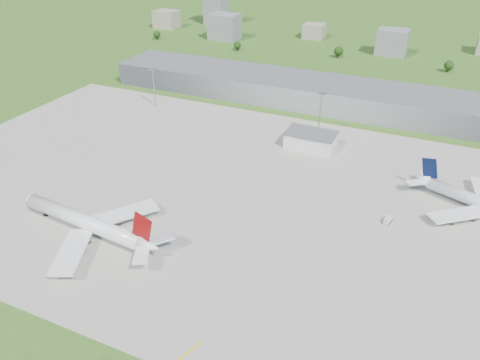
% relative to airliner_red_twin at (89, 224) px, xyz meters
% --- Properties ---
extents(ground, '(1400.00, 1400.00, 0.00)m').
position_rel_airliner_red_twin_xyz_m(ground, '(46.74, 163.23, -5.31)').
color(ground, '#355B1C').
rests_on(ground, ground).
extents(apron, '(360.00, 190.00, 0.08)m').
position_rel_airliner_red_twin_xyz_m(apron, '(56.74, 53.23, -5.27)').
color(apron, '#9A998C').
rests_on(apron, ground).
extents(terminal, '(300.00, 42.00, 15.00)m').
position_rel_airliner_red_twin_xyz_m(terminal, '(46.74, 178.23, 2.19)').
color(terminal, gray).
rests_on(terminal, ground).
extents(ops_building, '(26.00, 16.00, 8.00)m').
position_rel_airliner_red_twin_xyz_m(ops_building, '(56.74, 113.23, -1.31)').
color(ops_building, silver).
rests_on(ops_building, ground).
extents(mast_west, '(3.50, 2.00, 25.90)m').
position_rel_airliner_red_twin_xyz_m(mast_west, '(-53.26, 128.23, 12.39)').
color(mast_west, gray).
rests_on(mast_west, ground).
extents(mast_center, '(3.50, 2.00, 25.90)m').
position_rel_airliner_red_twin_xyz_m(mast_center, '(56.74, 128.23, 12.39)').
color(mast_center, gray).
rests_on(mast_center, ground).
extents(airliner_red_twin, '(72.73, 56.42, 19.95)m').
position_rel_airliner_red_twin_xyz_m(airliner_red_twin, '(0.00, 0.00, 0.00)').
color(airliner_red_twin, white).
rests_on(airliner_red_twin, ground).
extents(tug_yellow, '(3.90, 3.18, 1.71)m').
position_rel_airliner_red_twin_xyz_m(tug_yellow, '(20.03, 6.32, -4.42)').
color(tug_yellow, '#D6C30C').
rests_on(tug_yellow, ground).
extents(van_white_near, '(3.13, 5.18, 2.48)m').
position_rel_airliner_red_twin_xyz_m(van_white_near, '(107.24, 57.48, -4.06)').
color(van_white_near, silver).
rests_on(van_white_near, ground).
extents(bldg_far_w, '(24.00, 20.00, 18.00)m').
position_rel_airliner_red_twin_xyz_m(bldg_far_w, '(-173.26, 333.23, 3.69)').
color(bldg_far_w, gray).
rests_on(bldg_far_w, ground).
extents(bldg_w, '(28.00, 22.00, 24.00)m').
position_rel_airliner_red_twin_xyz_m(bldg_w, '(-93.26, 313.23, 6.69)').
color(bldg_w, slate).
rests_on(bldg_w, ground).
extents(bldg_cw, '(20.00, 18.00, 14.00)m').
position_rel_airliner_red_twin_xyz_m(bldg_cw, '(-13.26, 353.23, 1.69)').
color(bldg_cw, gray).
rests_on(bldg_cw, ground).
extents(bldg_c, '(26.00, 20.00, 22.00)m').
position_rel_airliner_red_twin_xyz_m(bldg_c, '(66.74, 323.23, 5.69)').
color(bldg_c, slate).
rests_on(bldg_c, ground).
extents(bldg_tall_w, '(22.00, 20.00, 44.00)m').
position_rel_airliner_red_twin_xyz_m(bldg_tall_w, '(-133.26, 373.23, 16.69)').
color(bldg_tall_w, slate).
rests_on(bldg_tall_w, ground).
extents(tree_far_w, '(7.20, 7.20, 8.80)m').
position_rel_airliner_red_twin_xyz_m(tree_far_w, '(-153.26, 283.23, -0.13)').
color(tree_far_w, '#382314').
rests_on(tree_far_w, ground).
extents(tree_w, '(6.75, 6.75, 8.25)m').
position_rel_airliner_red_twin_xyz_m(tree_w, '(-63.26, 278.23, -0.45)').
color(tree_w, '#382314').
rests_on(tree_w, ground).
extents(tree_c, '(8.10, 8.10, 9.90)m').
position_rel_airliner_red_twin_xyz_m(tree_c, '(26.74, 293.23, 0.52)').
color(tree_c, '#382314').
rests_on(tree_c, ground).
extents(tree_e, '(7.65, 7.65, 9.35)m').
position_rel_airliner_red_twin_xyz_m(tree_e, '(116.74, 288.23, 0.20)').
color(tree_e, '#382314').
rests_on(tree_e, ground).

